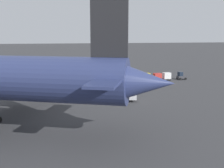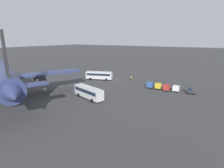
% 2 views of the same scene
% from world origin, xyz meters
% --- Properties ---
extents(ground_plane, '(600.00, 600.00, 0.00)m').
position_xyz_m(ground_plane, '(0.00, 0.00, 0.00)').
color(ground_plane, '#38383A').
extents(shuttle_bus_near, '(11.02, 6.13, 3.30)m').
position_xyz_m(shuttle_bus_near, '(6.22, 3.10, 1.97)').
color(shuttle_bus_near, silver).
rests_on(shuttle_bus_near, ground).
extents(shuttle_bus_far, '(10.94, 5.31, 3.32)m').
position_xyz_m(shuttle_bus_far, '(-4.69, 23.58, 1.98)').
color(shuttle_bus_far, silver).
rests_on(shuttle_bus_far, ground).
extents(baggage_tug, '(2.53, 1.87, 2.10)m').
position_xyz_m(baggage_tug, '(-28.89, 3.93, 0.94)').
color(baggage_tug, '#333338').
rests_on(baggage_tug, ground).
extents(worker_person, '(0.38, 0.38, 1.74)m').
position_xyz_m(worker_person, '(-5.51, -2.91, 0.87)').
color(worker_person, '#1E1E2D').
rests_on(worker_person, ground).
extents(cargo_cart_white, '(2.03, 1.72, 2.06)m').
position_xyz_m(cargo_cart_white, '(-24.59, 4.27, 1.19)').
color(cargo_cart_white, '#38383D').
rests_on(cargo_cart_white, ground).
extents(cargo_cart_red, '(2.03, 1.72, 2.06)m').
position_xyz_m(cargo_cart_red, '(-21.72, 4.94, 1.19)').
color(cargo_cart_red, '#38383D').
rests_on(cargo_cart_red, ground).
extents(cargo_cart_yellow, '(2.03, 1.72, 2.06)m').
position_xyz_m(cargo_cart_yellow, '(-18.86, 4.27, 1.19)').
color(cargo_cart_yellow, '#38383D').
rests_on(cargo_cart_yellow, ground).
extents(cargo_cart_blue, '(2.03, 1.72, 2.06)m').
position_xyz_m(cargo_cart_blue, '(-15.99, 4.47, 1.19)').
color(cargo_cart_blue, '#38383D').
rests_on(cargo_cart_blue, ground).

